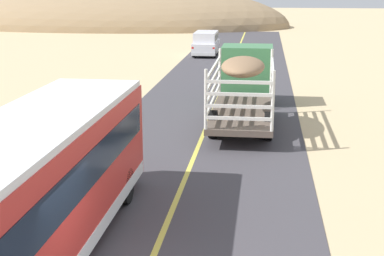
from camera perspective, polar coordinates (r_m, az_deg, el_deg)
The scene contains 4 objects.
livestock_truck at distance 26.60m, azimuth 5.37°, elevation 5.27°, with size 2.53×9.70×3.02m.
bus at distance 13.08m, azimuth -15.04°, elevation -5.35°, with size 2.54×10.00×3.21m.
car_far at distance 47.27m, azimuth 1.41°, elevation 8.58°, with size 1.90×4.62×1.93m.
distant_hill at distance 79.22m, azimuth -8.71°, elevation 10.10°, with size 49.73×22.83×11.47m, color #997C5A.
Camera 1 is at (2.36, -9.54, 6.11)m, focal length 53.20 mm.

